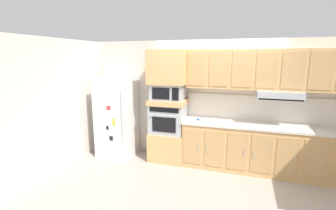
{
  "coord_description": "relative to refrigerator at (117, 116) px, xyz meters",
  "views": [
    {
      "loc": [
        0.56,
        -3.88,
        2.16
      ],
      "look_at": [
        -0.82,
        0.43,
        1.25
      ],
      "focal_mm": 25.7,
      "sensor_mm": 36.0,
      "label": 1
    }
  ],
  "objects": [
    {
      "name": "ground_plane",
      "position": [
        2.09,
        -0.68,
        -0.88
      ],
      "size": [
        9.6,
        9.6,
        0.0
      ],
      "primitive_type": "plane",
      "color": "#9E9389"
    },
    {
      "name": "side_panel_left",
      "position": [
        -0.71,
        -0.68,
        0.37
      ],
      "size": [
        0.12,
        7.1,
        2.5
      ],
      "primitive_type": "cube",
      "color": "beige",
      "rests_on": "ground"
    },
    {
      "name": "appliance_mid_shelf",
      "position": [
        1.17,
        0.07,
        0.37
      ],
      "size": [
        0.74,
        0.62,
        0.1
      ],
      "primitive_type": "cube",
      "color": "tan",
      "rests_on": "built_in_oven"
    },
    {
      "name": "oven_base_cabinet",
      "position": [
        1.17,
        0.07,
        -0.58
      ],
      "size": [
        0.74,
        0.62,
        0.6
      ],
      "primitive_type": "cube",
      "color": "tan",
      "rests_on": "ground"
    },
    {
      "name": "back_kitchen_wall",
      "position": [
        2.09,
        0.43,
        0.37
      ],
      "size": [
        6.2,
        0.12,
        2.5
      ],
      "primitive_type": "cube",
      "color": "beige",
      "rests_on": "ground"
    },
    {
      "name": "backsplash_panel",
      "position": [
        3.0,
        0.36,
        0.29
      ],
      "size": [
        2.97,
        0.02,
        0.5
      ],
      "primitive_type": "cube",
      "color": "silver",
      "rests_on": "countertop_slab"
    },
    {
      "name": "refrigerator",
      "position": [
        0.0,
        0.0,
        0.0
      ],
      "size": [
        0.76,
        0.73,
        1.76
      ],
      "color": "white",
      "rests_on": "ground"
    },
    {
      "name": "upper_cabinet_with_hood",
      "position": [
        3.02,
        0.19,
        1.02
      ],
      "size": [
        2.93,
        0.48,
        0.88
      ],
      "color": "tan",
      "rests_on": "backsplash_panel"
    },
    {
      "name": "lower_cabinet_run",
      "position": [
        3.0,
        0.07,
        -0.44
      ],
      "size": [
        2.93,
        0.63,
        0.88
      ],
      "color": "tan",
      "rests_on": "ground"
    },
    {
      "name": "microwave",
      "position": [
        1.17,
        0.07,
        0.58
      ],
      "size": [
        0.64,
        0.54,
        0.32
      ],
      "color": "#A8AAAF",
      "rests_on": "appliance_mid_shelf"
    },
    {
      "name": "built_in_oven",
      "position": [
        1.17,
        0.07,
        0.02
      ],
      "size": [
        0.7,
        0.62,
        0.6
      ],
      "color": "#A8AAAF",
      "rests_on": "oven_base_cabinet"
    },
    {
      "name": "countertop_slab",
      "position": [
        3.0,
        0.07,
        0.02
      ],
      "size": [
        2.97,
        0.64,
        0.04
      ],
      "primitive_type": "cube",
      "color": "beige",
      "rests_on": "lower_cabinet_run"
    },
    {
      "name": "screwdriver",
      "position": [
        1.81,
        0.06,
        0.05
      ],
      "size": [
        0.17,
        0.16,
        0.03
      ],
      "color": "blue",
      "rests_on": "countertop_slab"
    },
    {
      "name": "appliance_upper_cabinet",
      "position": [
        1.17,
        0.07,
        1.08
      ],
      "size": [
        0.74,
        0.62,
        0.68
      ],
      "primitive_type": "cube",
      "color": "tan",
      "rests_on": "microwave"
    }
  ]
}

